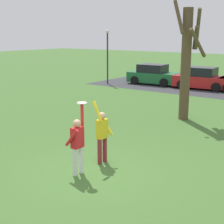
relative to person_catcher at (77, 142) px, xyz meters
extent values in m
plane|color=#426B2D|center=(0.25, 0.28, -0.98)|extent=(120.00, 120.00, 0.00)
cylinder|color=silver|center=(0.00, -0.13, -0.57)|extent=(0.14, 0.14, 0.82)
cylinder|color=silver|center=(0.00, 0.13, -0.57)|extent=(0.14, 0.14, 0.82)
cube|color=red|center=(0.00, 0.00, 0.14)|extent=(0.22, 0.36, 0.60)
sphere|color=tan|center=(0.00, 0.00, 0.55)|extent=(0.23, 0.23, 0.23)
cylinder|color=red|center=(0.00, -0.22, 0.19)|extent=(0.49, 0.09, 0.56)
cylinder|color=red|center=(0.00, 0.22, 0.77)|extent=(0.09, 0.09, 0.66)
cylinder|color=maroon|center=(0.00, 1.27, -0.57)|extent=(0.14, 0.14, 0.82)
cylinder|color=maroon|center=(0.00, 1.01, -0.57)|extent=(0.14, 0.14, 0.82)
cube|color=gold|center=(0.00, 1.14, 0.14)|extent=(0.22, 0.36, 0.60)
sphere|color=tan|center=(0.00, 1.14, 0.55)|extent=(0.23, 0.23, 0.23)
cylinder|color=gold|center=(0.00, 1.37, 0.19)|extent=(0.49, 0.09, 0.56)
cylinder|color=gold|center=(0.00, 0.92, 0.74)|extent=(0.36, 0.09, 0.64)
cylinder|color=white|center=(0.00, 0.22, 1.11)|extent=(0.28, 0.28, 0.02)
cube|color=#1E6633|center=(-7.28, 17.11, -0.43)|extent=(4.22, 2.10, 0.80)
cube|color=black|center=(-7.43, 17.10, 0.29)|extent=(2.22, 1.79, 0.64)
cylinder|color=black|center=(-6.08, 18.11, -0.65)|extent=(0.67, 0.27, 0.66)
cylinder|color=black|center=(-5.94, 16.29, -0.65)|extent=(0.67, 0.27, 0.66)
cylinder|color=black|center=(-8.62, 17.92, -0.65)|extent=(0.67, 0.27, 0.66)
cylinder|color=black|center=(-8.48, 16.10, -0.65)|extent=(0.67, 0.27, 0.66)
cube|color=red|center=(-3.24, 17.18, -0.43)|extent=(4.22, 2.10, 0.80)
cube|color=black|center=(-3.39, 17.17, 0.29)|extent=(2.22, 1.79, 0.64)
cylinder|color=black|center=(-2.04, 18.18, -0.65)|extent=(0.67, 0.27, 0.66)
cylinder|color=black|center=(-1.91, 16.37, -0.65)|extent=(0.67, 0.27, 0.66)
cylinder|color=black|center=(-4.58, 17.99, -0.65)|extent=(0.67, 0.27, 0.66)
cylinder|color=black|center=(-4.44, 16.18, -0.65)|extent=(0.67, 0.27, 0.66)
cylinder|color=brown|center=(-0.41, 7.96, 1.59)|extent=(0.46, 0.46, 5.15)
cylinder|color=brown|center=(-0.08, 8.15, 2.83)|extent=(0.58, 0.85, 1.08)
cylinder|color=brown|center=(-0.70, 7.60, 3.75)|extent=(0.92, 0.78, 1.53)
cylinder|color=brown|center=(-0.01, 8.18, 3.21)|extent=(0.65, 1.00, 1.84)
cylinder|color=brown|center=(0.17, 7.85, 2.61)|extent=(0.39, 1.30, 1.33)
cylinder|color=#2D2D33|center=(-10.45, 15.11, 1.02)|extent=(0.12, 0.12, 4.00)
sphere|color=silver|center=(-10.45, 15.11, 3.14)|extent=(0.28, 0.28, 0.28)
camera|label=1|loc=(6.40, -6.94, 3.06)|focal=55.11mm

